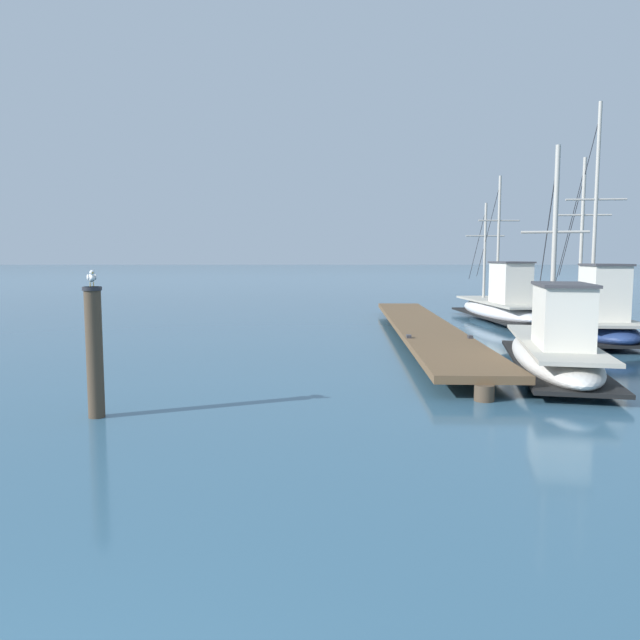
% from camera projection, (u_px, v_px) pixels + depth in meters
% --- Properties ---
extents(floating_dock, '(2.79, 17.39, 0.53)m').
position_uv_depth(floating_dock, '(422.00, 327.00, 19.32)').
color(floating_dock, brown).
rests_on(floating_dock, ground).
extents(fishing_boat_0, '(2.53, 6.62, 7.15)m').
position_uv_depth(fishing_boat_0, '(595.00, 321.00, 18.18)').
color(fishing_boat_0, navy).
rests_on(fishing_boat_0, ground).
extents(fishing_boat_1, '(2.18, 7.77, 5.79)m').
position_uv_depth(fishing_boat_1, '(501.00, 305.00, 24.13)').
color(fishing_boat_1, silver).
rests_on(fishing_boat_1, ground).
extents(fishing_boat_2, '(3.12, 6.94, 5.05)m').
position_uv_depth(fishing_boat_2, '(554.00, 347.00, 13.42)').
color(fishing_boat_2, silver).
rests_on(fishing_boat_2, ground).
extents(mooring_piling, '(0.30, 0.30, 2.10)m').
position_uv_depth(mooring_piling, '(94.00, 350.00, 9.66)').
color(mooring_piling, '#4C3D2D').
rests_on(mooring_piling, ground).
extents(perched_seagull, '(0.24, 0.36, 0.26)m').
position_uv_depth(perched_seagull, '(92.00, 277.00, 9.54)').
color(perched_seagull, gold).
rests_on(perched_seagull, mooring_piling).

